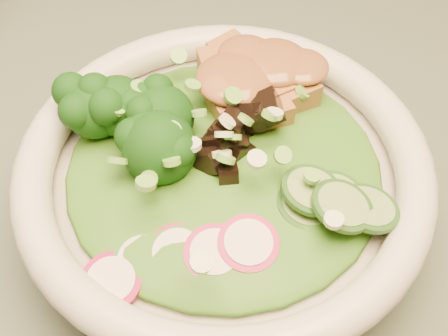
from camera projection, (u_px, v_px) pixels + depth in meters
name	position (u px, v px, depth m)	size (l,w,h in m)	color
dining_table	(204.00, 198.00, 0.59)	(1.20, 0.80, 0.75)	black
salad_bowl	(224.00, 186.00, 0.41)	(0.27, 0.27, 0.07)	silver
lettuce_bed	(224.00, 167.00, 0.39)	(0.20, 0.20, 0.02)	#216114
broccoli_florets	(129.00, 132.00, 0.39)	(0.08, 0.07, 0.04)	black
radish_slices	(195.00, 251.00, 0.35)	(0.11, 0.04, 0.02)	#A10C42
cucumber_slices	(326.00, 181.00, 0.37)	(0.07, 0.07, 0.04)	#8AB263
mushroom_heap	(230.00, 139.00, 0.39)	(0.07, 0.07, 0.04)	black
tofu_cubes	(253.00, 88.00, 0.42)	(0.09, 0.06, 0.04)	#9F6035
peanut_sauce	(254.00, 74.00, 0.41)	(0.07, 0.06, 0.02)	brown
scallion_garnish	(224.00, 143.00, 0.38)	(0.19, 0.19, 0.02)	#6EB43F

